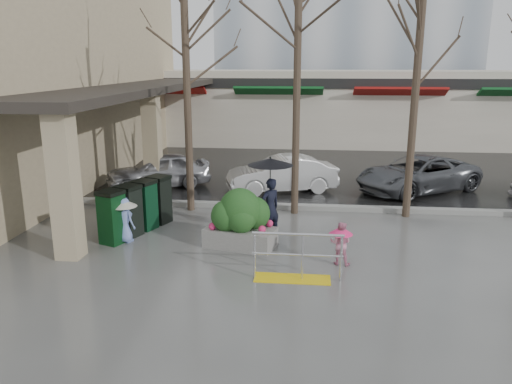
% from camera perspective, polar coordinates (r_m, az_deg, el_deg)
% --- Properties ---
extents(ground, '(120.00, 120.00, 0.00)m').
position_cam_1_polar(ground, '(11.90, -1.95, -7.25)').
color(ground, '#51514F').
rests_on(ground, ground).
extents(street_asphalt, '(120.00, 36.00, 0.01)m').
position_cam_1_polar(street_asphalt, '(33.27, 3.29, 6.92)').
color(street_asphalt, black).
rests_on(street_asphalt, ground).
extents(curb, '(120.00, 0.30, 0.15)m').
position_cam_1_polar(curb, '(15.63, 0.06, -1.57)').
color(curb, gray).
rests_on(curb, ground).
extents(near_building, '(6.00, 18.00, 8.00)m').
position_cam_1_polar(near_building, '(21.68, -23.70, 12.27)').
color(near_building, tan).
rests_on(near_building, ground).
extents(canopy_slab, '(2.80, 18.00, 0.25)m').
position_cam_1_polar(canopy_slab, '(19.99, -12.82, 11.94)').
color(canopy_slab, '#2D2823').
rests_on(canopy_slab, pillar_front).
extents(pillar_front, '(0.55, 0.55, 3.50)m').
position_cam_1_polar(pillar_front, '(12.08, -21.03, 0.80)').
color(pillar_front, tan).
rests_on(pillar_front, ground).
extents(pillar_back, '(0.55, 0.55, 3.50)m').
position_cam_1_polar(pillar_back, '(17.99, -11.78, 5.73)').
color(pillar_back, tan).
rests_on(pillar_back, ground).
extents(storefront_row, '(34.00, 6.74, 4.00)m').
position_cam_1_polar(storefront_row, '(29.01, 6.97, 9.71)').
color(storefront_row, beige).
rests_on(storefront_row, ground).
extents(handrail, '(1.90, 0.50, 1.03)m').
position_cam_1_polar(handrail, '(10.55, 4.53, -8.04)').
color(handrail, yellow).
rests_on(handrail, ground).
extents(tree_west, '(3.20, 3.20, 6.80)m').
position_cam_1_polar(tree_west, '(14.98, -8.08, 16.97)').
color(tree_west, '#382B21').
rests_on(tree_west, ground).
extents(tree_midwest, '(3.20, 3.20, 7.00)m').
position_cam_1_polar(tree_midwest, '(14.56, 4.83, 17.72)').
color(tree_midwest, '#382B21').
rests_on(tree_midwest, ground).
extents(tree_mideast, '(3.20, 3.20, 6.50)m').
position_cam_1_polar(tree_mideast, '(14.84, 18.14, 15.57)').
color(tree_mideast, '#382B21').
rests_on(tree_mideast, ground).
extents(woman, '(1.17, 1.17, 2.13)m').
position_cam_1_polar(woman, '(12.78, 1.63, 0.42)').
color(woman, black).
rests_on(woman, ground).
extents(child_pink, '(0.56, 0.54, 0.99)m').
position_cam_1_polar(child_pink, '(11.37, 9.64, -5.47)').
color(child_pink, pink).
rests_on(child_pink, ground).
extents(child_blue, '(0.69, 0.69, 1.16)m').
position_cam_1_polar(child_blue, '(12.98, -14.84, -2.62)').
color(child_blue, '#768FD2').
rests_on(child_blue, ground).
extents(planter, '(1.85, 1.23, 1.48)m').
position_cam_1_polar(planter, '(12.24, -1.77, -3.10)').
color(planter, slate).
rests_on(planter, ground).
extents(news_boxes, '(1.40, 2.46, 1.36)m').
position_cam_1_polar(news_boxes, '(13.65, -13.45, -1.75)').
color(news_boxes, '#0D3B18').
rests_on(news_boxes, ground).
extents(car_a, '(3.98, 2.95, 1.26)m').
position_cam_1_polar(car_a, '(18.46, -11.10, 2.44)').
color(car_a, '#A8A8AD').
rests_on(car_a, ground).
extents(car_b, '(4.05, 2.39, 1.26)m').
position_cam_1_polar(car_b, '(17.54, 2.97, 2.06)').
color(car_b, white).
rests_on(car_b, ground).
extents(car_c, '(4.95, 4.18, 1.26)m').
position_cam_1_polar(car_c, '(18.42, 17.98, 1.97)').
color(car_c, '#57595E').
rests_on(car_c, ground).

